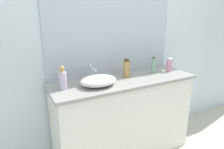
% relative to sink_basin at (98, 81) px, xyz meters
% --- Properties ---
extents(bathroom_wall_rear, '(6.00, 0.06, 2.60)m').
position_rel_sink_basin_xyz_m(bathroom_wall_rear, '(0.35, 0.34, 0.35)').
color(bathroom_wall_rear, silver).
rests_on(bathroom_wall_rear, ground).
extents(vanity_counter, '(1.55, 0.51, 0.90)m').
position_rel_sink_basin_xyz_m(vanity_counter, '(0.32, 0.04, -0.50)').
color(vanity_counter, white).
rests_on(vanity_counter, ground).
extents(wall_mirror_panel, '(1.49, 0.01, 1.01)m').
position_rel_sink_basin_xyz_m(wall_mirror_panel, '(0.32, 0.30, 0.46)').
color(wall_mirror_panel, '#B2BCC6').
rests_on(wall_mirror_panel, vanity_counter).
extents(sink_basin, '(0.36, 0.27, 0.10)m').
position_rel_sink_basin_xyz_m(sink_basin, '(0.00, 0.00, 0.00)').
color(sink_basin, silver).
rests_on(sink_basin, vanity_counter).
extents(faucet, '(0.03, 0.14, 0.17)m').
position_rel_sink_basin_xyz_m(faucet, '(0.00, 0.15, 0.05)').
color(faucet, silver).
rests_on(faucet, vanity_counter).
extents(soap_dispenser, '(0.07, 0.07, 0.22)m').
position_rel_sink_basin_xyz_m(soap_dispenser, '(-0.32, 0.07, 0.04)').
color(soap_dispenser, silver).
rests_on(soap_dispenser, vanity_counter).
extents(lotion_bottle, '(0.07, 0.07, 0.20)m').
position_rel_sink_basin_xyz_m(lotion_bottle, '(0.38, 0.11, 0.04)').
color(lotion_bottle, '#AE8A4B').
rests_on(lotion_bottle, vanity_counter).
extents(perfume_bottle, '(0.05, 0.05, 0.19)m').
position_rel_sink_basin_xyz_m(perfume_bottle, '(0.72, 0.08, 0.04)').
color(perfume_bottle, '#73A481').
rests_on(perfume_bottle, vanity_counter).
extents(spray_can, '(0.07, 0.07, 0.16)m').
position_rel_sink_basin_xyz_m(spray_can, '(0.94, 0.06, 0.03)').
color(spray_can, pink).
rests_on(spray_can, vanity_counter).
extents(candle_jar, '(0.06, 0.06, 0.03)m').
position_rel_sink_basin_xyz_m(candle_jar, '(0.85, 0.05, -0.03)').
color(candle_jar, silver).
rests_on(candle_jar, vanity_counter).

